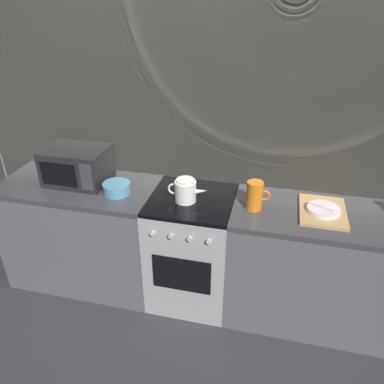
% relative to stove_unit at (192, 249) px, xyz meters
% --- Properties ---
extents(ground_plane, '(8.00, 8.00, 0.00)m').
position_rel_stove_unit_xyz_m(ground_plane, '(0.00, 0.00, -0.45)').
color(ground_plane, '#2D2D33').
extents(back_wall, '(3.60, 0.05, 2.40)m').
position_rel_stove_unit_xyz_m(back_wall, '(0.00, 0.32, 0.75)').
color(back_wall, '#B2AD9E').
rests_on(back_wall, ground_plane).
extents(counter_left, '(1.20, 0.60, 0.90)m').
position_rel_stove_unit_xyz_m(counter_left, '(-0.90, 0.00, 0.00)').
color(counter_left, '#515459').
rests_on(counter_left, ground_plane).
extents(stove_unit, '(0.60, 0.63, 0.90)m').
position_rel_stove_unit_xyz_m(stove_unit, '(0.00, 0.00, 0.00)').
color(stove_unit, '#9E9EA3').
rests_on(stove_unit, ground_plane).
extents(counter_right, '(1.20, 0.60, 0.90)m').
position_rel_stove_unit_xyz_m(counter_right, '(0.90, 0.00, 0.00)').
color(counter_right, '#515459').
rests_on(counter_right, ground_plane).
extents(microwave, '(0.46, 0.35, 0.27)m').
position_rel_stove_unit_xyz_m(microwave, '(-0.90, 0.05, 0.59)').
color(microwave, black).
rests_on(microwave, counter_left).
extents(kettle, '(0.28, 0.15, 0.17)m').
position_rel_stove_unit_xyz_m(kettle, '(-0.03, -0.04, 0.53)').
color(kettle, white).
rests_on(kettle, stove_unit).
extents(mixing_bowl, '(0.20, 0.20, 0.08)m').
position_rel_stove_unit_xyz_m(mixing_bowl, '(-0.55, -0.05, 0.49)').
color(mixing_bowl, teal).
rests_on(mixing_bowl, counter_left).
extents(pitcher, '(0.16, 0.11, 0.20)m').
position_rel_stove_unit_xyz_m(pitcher, '(0.44, -0.04, 0.55)').
color(pitcher, orange).
rests_on(pitcher, counter_right).
extents(dish_pile, '(0.30, 0.40, 0.06)m').
position_rel_stove_unit_xyz_m(dish_pile, '(0.89, 0.01, 0.47)').
color(dish_pile, tan).
rests_on(dish_pile, counter_right).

